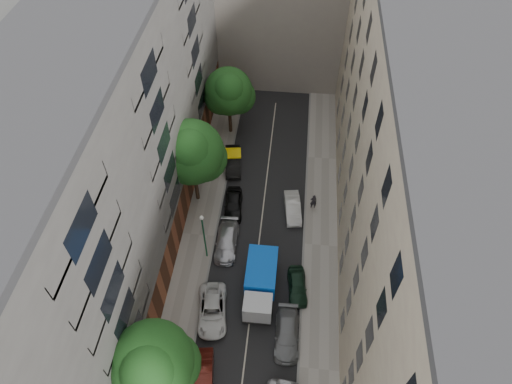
# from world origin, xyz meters

# --- Properties ---
(ground) EXTENTS (120.00, 120.00, 0.00)m
(ground) POSITION_xyz_m (0.00, 0.00, 0.00)
(ground) COLOR #4C4C49
(ground) RESTS_ON ground
(road_surface) EXTENTS (8.00, 44.00, 0.02)m
(road_surface) POSITION_xyz_m (0.00, 0.00, 0.01)
(road_surface) COLOR black
(road_surface) RESTS_ON ground
(sidewalk_left) EXTENTS (3.00, 44.00, 0.15)m
(sidewalk_left) POSITION_xyz_m (-5.50, 0.00, 0.07)
(sidewalk_left) COLOR gray
(sidewalk_left) RESTS_ON ground
(sidewalk_right) EXTENTS (3.00, 44.00, 0.15)m
(sidewalk_right) POSITION_xyz_m (5.50, 0.00, 0.07)
(sidewalk_right) COLOR gray
(sidewalk_right) RESTS_ON ground
(building_left) EXTENTS (8.00, 44.00, 20.00)m
(building_left) POSITION_xyz_m (-11.00, 0.00, 10.00)
(building_left) COLOR #524F4C
(building_left) RESTS_ON ground
(building_right) EXTENTS (8.00, 44.00, 20.00)m
(building_right) POSITION_xyz_m (11.00, 0.00, 10.00)
(building_right) COLOR #B7AB8E
(building_right) RESTS_ON ground
(tarp_truck) EXTENTS (2.41, 5.90, 2.73)m
(tarp_truck) POSITION_xyz_m (0.60, -5.13, 1.51)
(tarp_truck) COLOR black
(tarp_truck) RESTS_ON ground
(car_left_1) EXTENTS (1.95, 4.12, 1.30)m
(car_left_1) POSITION_xyz_m (-2.80, -12.52, 0.65)
(car_left_1) COLOR #4E160F
(car_left_1) RESTS_ON ground
(car_left_2) EXTENTS (2.86, 5.05, 1.33)m
(car_left_2) POSITION_xyz_m (-2.98, -7.45, 0.67)
(car_left_2) COLOR silver
(car_left_2) RESTS_ON ground
(car_left_3) EXTENTS (1.97, 4.67, 1.35)m
(car_left_3) POSITION_xyz_m (-2.80, -0.83, 0.67)
(car_left_3) COLOR #B4B3B8
(car_left_3) RESTS_ON ground
(car_left_4) EXTENTS (2.00, 4.23, 1.40)m
(car_left_4) POSITION_xyz_m (-2.80, 3.40, 0.70)
(car_left_4) COLOR black
(car_left_4) RESTS_ON ground
(car_left_5) EXTENTS (2.18, 4.58, 1.45)m
(car_left_5) POSITION_xyz_m (-3.60, 9.00, 0.72)
(car_left_5) COLOR black
(car_left_5) RESTS_ON ground
(car_right_1) EXTENTS (1.94, 4.57, 1.31)m
(car_right_1) POSITION_xyz_m (3.00, -8.80, 0.66)
(car_right_1) COLOR slate
(car_right_1) RESTS_ON ground
(car_right_2) EXTENTS (1.92, 3.87, 1.27)m
(car_right_2) POSITION_xyz_m (3.60, -4.60, 0.63)
(car_right_2) COLOR black
(car_right_2) RESTS_ON ground
(car_right_3) EXTENTS (1.95, 4.14, 1.31)m
(car_right_3) POSITION_xyz_m (2.80, 3.60, 0.66)
(car_right_3) COLOR silver
(car_right_3) RESTS_ON ground
(tree_near) EXTENTS (5.46, 5.21, 9.02)m
(tree_near) POSITION_xyz_m (-5.08, -14.02, 6.18)
(tree_near) COLOR #382619
(tree_near) RESTS_ON sidewalk_left
(tree_mid) EXTENTS (5.99, 5.82, 9.18)m
(tree_mid) POSITION_xyz_m (-6.30, 4.17, 6.15)
(tree_mid) COLOR #382619
(tree_mid) RESTS_ON sidewalk_left
(tree_far) EXTENTS (5.24, 4.96, 7.93)m
(tree_far) POSITION_xyz_m (-4.50, 14.11, 5.36)
(tree_far) COLOR #382619
(tree_far) RESTS_ON sidewalk_left
(lamp_post) EXTENTS (0.36, 0.36, 5.64)m
(lamp_post) POSITION_xyz_m (-4.37, -2.16, 3.69)
(lamp_post) COLOR #195A36
(lamp_post) RESTS_ON sidewalk_left
(pedestrian) EXTENTS (0.66, 0.47, 1.71)m
(pedestrian) POSITION_xyz_m (4.69, 4.25, 1.00)
(pedestrian) COLOR black
(pedestrian) RESTS_ON sidewalk_right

